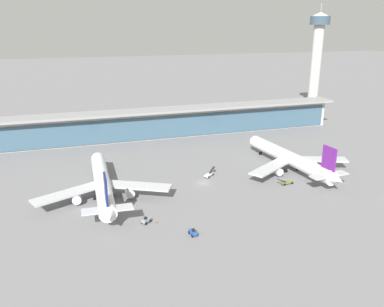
{
  "coord_description": "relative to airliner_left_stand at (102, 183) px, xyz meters",
  "views": [
    {
      "loc": [
        -44.44,
        -125.39,
        55.76
      ],
      "look_at": [
        0.0,
        13.52,
        7.23
      ],
      "focal_mm": 36.52,
      "sensor_mm": 36.0,
      "label": 1
    }
  ],
  "objects": [
    {
      "name": "service_truck_under_wing_grey",
      "position": [
        10.24,
        -22.53,
        -4.08
      ],
      "size": [
        3.31,
        3.1,
        2.05
      ],
      "color": "gray",
      "rests_on": "ground"
    },
    {
      "name": "service_truck_near_nose_blue",
      "position": [
        21.23,
        -33.4,
        -4.08
      ],
      "size": [
        2.06,
        3.05,
        2.05
      ],
      "color": "#234C9E",
      "rests_on": "ground"
    },
    {
      "name": "service_truck_by_tail_white",
      "position": [
        40.65,
        6.66,
        -4.14
      ],
      "size": [
        6.0,
        5.51,
        2.7
      ],
      "color": "silver",
      "rests_on": "ground"
    },
    {
      "name": "airliner_left_stand",
      "position": [
        0.0,
        0.0,
        0.0
      ],
      "size": [
        45.42,
        58.99,
        15.72
      ],
      "color": "white",
      "rests_on": "ground"
    },
    {
      "name": "ground_plane",
      "position": [
        36.24,
        0.95,
        -4.95
      ],
      "size": [
        1200.0,
        1200.0,
        0.0
      ],
      "primitive_type": "plane",
      "color": "slate"
    },
    {
      "name": "control_tower",
      "position": [
        142.6,
        90.73,
        32.0
      ],
      "size": [
        12.0,
        12.0,
        67.64
      ],
      "color": "beige",
      "rests_on": "ground"
    },
    {
      "name": "safety_cone_alpha",
      "position": [
        13.19,
        -23.22,
        -4.63
      ],
      "size": [
        0.62,
        0.62,
        0.7
      ],
      "color": "orange",
      "rests_on": "ground"
    },
    {
      "name": "service_truck_mid_apron_olive",
      "position": [
        64.93,
        -9.28,
        -4.14
      ],
      "size": [
        6.92,
        2.46,
        2.7
      ],
      "color": "olive",
      "rests_on": "ground"
    },
    {
      "name": "terminal_building",
      "position": [
        36.24,
        65.06,
        2.91
      ],
      "size": [
        192.9,
        12.8,
        15.2
      ],
      "color": "beige",
      "rests_on": "ground"
    },
    {
      "name": "airliner_centre_stand",
      "position": [
        73.66,
        3.22,
        0.0
      ],
      "size": [
        45.2,
        59.07,
        15.72
      ],
      "color": "white",
      "rests_on": "ground"
    }
  ]
}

